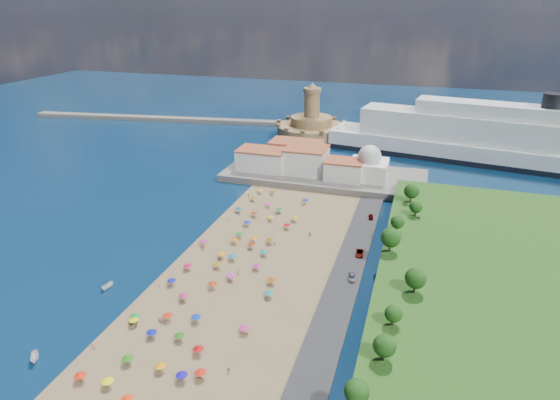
% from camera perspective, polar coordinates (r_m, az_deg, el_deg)
% --- Properties ---
extents(ground, '(700.00, 700.00, 0.00)m').
position_cam_1_polar(ground, '(152.73, -4.25, -6.09)').
color(ground, '#071938').
rests_on(ground, ground).
extents(terrace, '(90.00, 36.00, 3.00)m').
position_cam_1_polar(terrace, '(213.56, 5.39, 2.99)').
color(terrace, '#59544C').
rests_on(terrace, ground).
extents(jetty, '(18.00, 70.00, 2.40)m').
position_cam_1_polar(jetty, '(250.83, 2.17, 6.05)').
color(jetty, '#59544C').
rests_on(jetty, ground).
extents(breakwater, '(199.03, 34.77, 2.60)m').
position_cam_1_polar(breakwater, '(328.07, -12.63, 9.58)').
color(breakwater, '#59544C').
rests_on(breakwater, ground).
extents(waterfront_buildings, '(57.00, 29.00, 11.00)m').
position_cam_1_polar(waterfront_buildings, '(214.95, 2.08, 5.01)').
color(waterfront_buildings, silver).
rests_on(waterfront_buildings, terrace).
extents(domed_building, '(16.00, 16.00, 15.00)m').
position_cam_1_polar(domed_building, '(206.35, 10.79, 4.16)').
color(domed_building, silver).
rests_on(domed_building, terrace).
extents(fortress, '(40.00, 40.00, 32.40)m').
position_cam_1_polar(fortress, '(277.41, 3.84, 8.84)').
color(fortress, '#A38651').
rests_on(fortress, ground).
extents(cruise_ship, '(166.06, 49.55, 35.92)m').
position_cam_1_polar(cruise_ship, '(255.15, 24.53, 6.48)').
color(cruise_ship, black).
rests_on(cruise_ship, ground).
extents(beach_parasols, '(32.48, 116.05, 2.20)m').
position_cam_1_polar(beach_parasols, '(141.78, -6.51, -7.65)').
color(beach_parasols, gray).
rests_on(beach_parasols, beach).
extents(beachgoers, '(34.96, 97.38, 1.90)m').
position_cam_1_polar(beachgoers, '(151.83, -5.20, -5.82)').
color(beachgoers, tan).
rests_on(beachgoers, beach).
extents(moored_boats, '(5.28, 33.59, 1.68)m').
position_cam_1_polar(moored_boats, '(131.04, -23.90, -13.24)').
color(moored_boats, white).
rests_on(moored_boats, ground).
extents(parked_cars, '(2.59, 47.39, 1.37)m').
position_cam_1_polar(parked_cars, '(151.11, 9.77, -6.13)').
color(parked_cars, gray).
rests_on(parked_cars, promenade).
extents(hillside_trees, '(13.57, 106.14, 7.54)m').
position_cam_1_polar(hillside_trees, '(135.33, 14.42, -6.06)').
color(hillside_trees, '#382314').
rests_on(hillside_trees, hillside).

